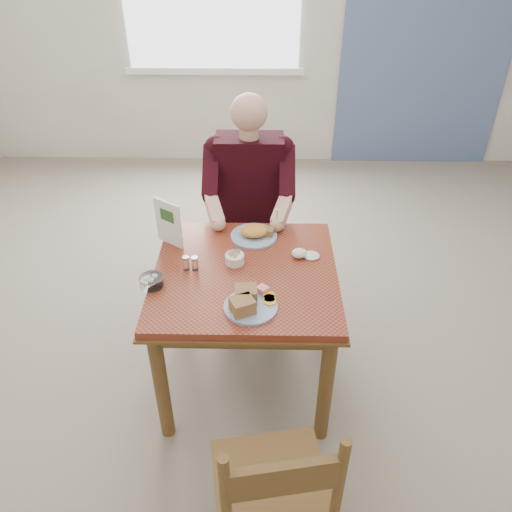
{
  "coord_description": "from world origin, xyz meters",
  "views": [
    {
      "loc": [
        0.09,
        -1.96,
        2.22
      ],
      "look_at": [
        0.05,
        0.0,
        0.84
      ],
      "focal_mm": 35.0,
      "sensor_mm": 36.0,
      "label": 1
    }
  ],
  "objects_px": {
    "diner": "(249,192)",
    "far_plate": "(255,233)",
    "chair_near": "(274,494)",
    "chair_far": "(250,231)",
    "table": "(245,288)",
    "near_plate": "(248,302)"
  },
  "relations": [
    {
      "from": "diner",
      "to": "near_plate",
      "type": "bearing_deg",
      "value": -88.65
    },
    {
      "from": "chair_near",
      "to": "chair_far",
      "type": "bearing_deg",
      "value": 94.38
    },
    {
      "from": "near_plate",
      "to": "far_plate",
      "type": "bearing_deg",
      "value": 88.13
    },
    {
      "from": "chair_near",
      "to": "near_plate",
      "type": "distance_m",
      "value": 0.78
    },
    {
      "from": "table",
      "to": "chair_far",
      "type": "relative_size",
      "value": 0.97
    },
    {
      "from": "diner",
      "to": "far_plate",
      "type": "xyz_separation_m",
      "value": [
        0.04,
        -0.4,
        -0.04
      ]
    },
    {
      "from": "near_plate",
      "to": "table",
      "type": "bearing_deg",
      "value": 94.82
    },
    {
      "from": "chair_far",
      "to": "diner",
      "type": "relative_size",
      "value": 0.69
    },
    {
      "from": "chair_far",
      "to": "chair_near",
      "type": "distance_m",
      "value": 1.79
    },
    {
      "from": "chair_near",
      "to": "diner",
      "type": "height_order",
      "value": "diner"
    },
    {
      "from": "near_plate",
      "to": "diner",
      "type": "bearing_deg",
      "value": 91.35
    },
    {
      "from": "table",
      "to": "diner",
      "type": "bearing_deg",
      "value": 90.0
    },
    {
      "from": "near_plate",
      "to": "far_plate",
      "type": "relative_size",
      "value": 1.06
    },
    {
      "from": "chair_near",
      "to": "diner",
      "type": "xyz_separation_m",
      "value": [
        -0.14,
        1.69,
        0.33
      ]
    },
    {
      "from": "table",
      "to": "diner",
      "type": "height_order",
      "value": "diner"
    },
    {
      "from": "table",
      "to": "near_plate",
      "type": "height_order",
      "value": "near_plate"
    },
    {
      "from": "far_plate",
      "to": "diner",
      "type": "bearing_deg",
      "value": 95.92
    },
    {
      "from": "chair_near",
      "to": "near_plate",
      "type": "relative_size",
      "value": 3.12
    },
    {
      "from": "diner",
      "to": "far_plate",
      "type": "height_order",
      "value": "diner"
    },
    {
      "from": "chair_near",
      "to": "far_plate",
      "type": "height_order",
      "value": "chair_near"
    },
    {
      "from": "chair_far",
      "to": "near_plate",
      "type": "relative_size",
      "value": 3.12
    },
    {
      "from": "chair_far",
      "to": "diner",
      "type": "bearing_deg",
      "value": -89.99
    }
  ]
}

